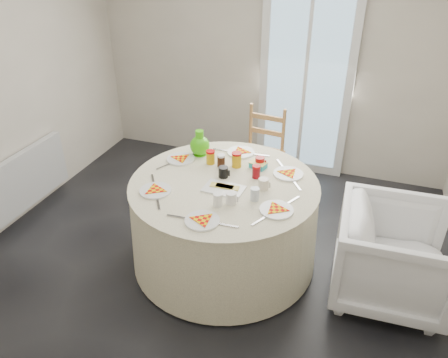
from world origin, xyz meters
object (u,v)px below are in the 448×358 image
(wooden_chair, at_px, (260,154))
(table, at_px, (224,223))
(radiator, at_px, (29,177))
(armchair, at_px, (393,255))
(green_pitcher, at_px, (200,144))

(wooden_chair, bearing_deg, table, -82.54)
(radiator, bearing_deg, armchair, -0.69)
(armchair, bearing_deg, radiator, 86.89)
(wooden_chair, relative_size, green_pitcher, 4.22)
(radiator, distance_m, green_pitcher, 1.79)
(wooden_chair, bearing_deg, green_pitcher, -108.48)
(table, xyz_separation_m, green_pitcher, (-0.36, 0.39, 0.49))
(wooden_chair, height_order, green_pitcher, green_pitcher)
(table, bearing_deg, armchair, 1.16)
(armchair, bearing_deg, wooden_chair, 48.33)
(armchair, distance_m, green_pitcher, 1.80)
(table, xyz_separation_m, wooden_chair, (-0.01, 1.12, 0.09))
(radiator, xyz_separation_m, armchair, (3.39, -0.04, 0.01))
(table, bearing_deg, radiator, 178.11)
(armchair, xyz_separation_m, green_pitcher, (-1.69, 0.36, 0.48))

